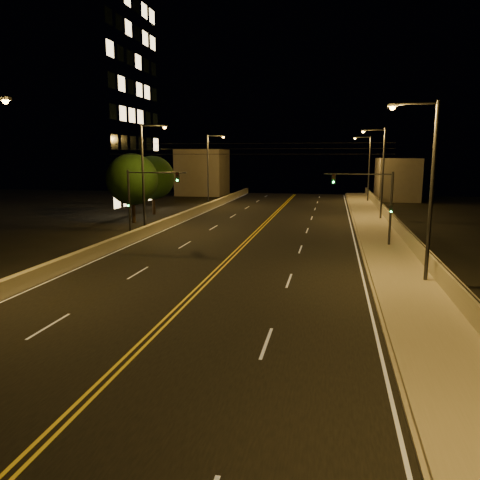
% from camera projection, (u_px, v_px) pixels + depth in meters
% --- Properties ---
extents(road, '(18.00, 120.00, 0.02)m').
position_uv_depth(road, '(213.00, 274.00, 27.48)').
color(road, black).
rests_on(road, ground).
extents(sidewalk, '(3.60, 120.00, 0.30)m').
position_uv_depth(sidewalk, '(406.00, 282.00, 25.38)').
color(sidewalk, '#9F9685').
rests_on(sidewalk, ground).
extents(curb, '(0.14, 120.00, 0.15)m').
position_uv_depth(curb, '(370.00, 281.00, 25.75)').
color(curb, '#9F9685').
rests_on(curb, ground).
extents(parapet_wall, '(0.30, 120.00, 1.00)m').
position_uv_depth(parapet_wall, '(439.00, 272.00, 24.95)').
color(parapet_wall, '#A09985').
rests_on(parapet_wall, sidewalk).
extents(jersey_barrier, '(0.45, 120.00, 0.90)m').
position_uv_depth(jersey_barrier, '(73.00, 261.00, 29.13)').
color(jersey_barrier, '#A09985').
rests_on(jersey_barrier, ground).
extents(distant_building_right, '(6.00, 10.00, 6.46)m').
position_uv_depth(distant_building_right, '(397.00, 179.00, 73.37)').
color(distant_building_right, slate).
rests_on(distant_building_right, ground).
extents(distant_building_left, '(8.00, 8.00, 7.92)m').
position_uv_depth(distant_building_left, '(203.00, 172.00, 82.46)').
color(distant_building_left, slate).
rests_on(distant_building_left, ground).
extents(parapet_rail, '(0.06, 120.00, 0.06)m').
position_uv_depth(parapet_rail, '(440.00, 262.00, 24.85)').
color(parapet_rail, black).
rests_on(parapet_rail, parapet_wall).
extents(lane_markings, '(17.32, 116.00, 0.00)m').
position_uv_depth(lane_markings, '(213.00, 275.00, 27.41)').
color(lane_markings, silver).
rests_on(lane_markings, road).
extents(streetlight_1, '(2.55, 0.28, 9.66)m').
position_uv_depth(streetlight_1, '(427.00, 182.00, 24.34)').
color(streetlight_1, '#2D2D33').
rests_on(streetlight_1, ground).
extents(streetlight_2, '(2.55, 0.28, 9.66)m').
position_uv_depth(streetlight_2, '(380.00, 169.00, 48.95)').
color(streetlight_2, '#2D2D33').
rests_on(streetlight_2, ground).
extents(streetlight_3, '(2.55, 0.28, 9.66)m').
position_uv_depth(streetlight_3, '(367.00, 165.00, 68.37)').
color(streetlight_3, '#2D2D33').
rests_on(streetlight_3, ground).
extents(streetlight_5, '(2.55, 0.28, 9.66)m').
position_uv_depth(streetlight_5, '(146.00, 171.00, 42.14)').
color(streetlight_5, '#2D2D33').
rests_on(streetlight_5, ground).
extents(streetlight_6, '(2.55, 0.28, 9.66)m').
position_uv_depth(streetlight_6, '(210.00, 165.00, 63.83)').
color(streetlight_6, '#2D2D33').
rests_on(streetlight_6, ground).
extents(traffic_signal_right, '(5.11, 0.31, 5.74)m').
position_uv_depth(traffic_signal_right, '(377.00, 200.00, 34.77)').
color(traffic_signal_right, '#2D2D33').
rests_on(traffic_signal_right, ground).
extents(traffic_signal_left, '(5.11, 0.31, 5.74)m').
position_uv_depth(traffic_signal_left, '(141.00, 196.00, 38.37)').
color(traffic_signal_left, '#2D2D33').
rests_on(traffic_signal_left, ground).
extents(overhead_wires, '(22.00, 0.03, 0.83)m').
position_uv_depth(overhead_wires, '(244.00, 149.00, 35.33)').
color(overhead_wires, black).
extents(building_tower, '(24.00, 15.00, 27.27)m').
position_uv_depth(building_tower, '(44.00, 104.00, 57.10)').
color(building_tower, slate).
rests_on(building_tower, ground).
extents(tree_0, '(5.25, 5.25, 7.12)m').
position_uv_depth(tree_0, '(132.00, 179.00, 47.85)').
color(tree_0, black).
rests_on(tree_0, ground).
extents(tree_1, '(5.07, 5.07, 6.87)m').
position_uv_depth(tree_1, '(153.00, 178.00, 54.76)').
color(tree_1, black).
rests_on(tree_1, ground).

